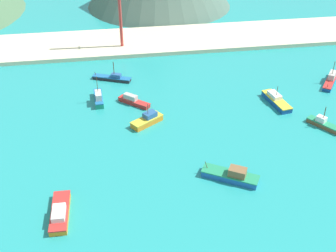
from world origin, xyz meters
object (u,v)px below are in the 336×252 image
object	(u,v)px
radio_tower	(119,2)
fishing_boat_11	(99,98)
fishing_boat_0	(147,120)
fishing_boat_9	(112,78)
fishing_boat_6	(60,213)
fishing_boat_10	(231,175)
fishing_boat_8	(133,101)
fishing_boat_3	(276,100)
fishing_boat_7	(331,80)
fishing_boat_2	(324,124)

from	to	relation	value
radio_tower	fishing_boat_11	bearing A→B (deg)	-103.88
fishing_boat_0	radio_tower	world-z (taller)	radio_tower
fishing_boat_0	fishing_boat_9	bearing A→B (deg)	106.74
fishing_boat_9	radio_tower	xyz separation A→B (m)	(3.99, 20.63, 14.39)
fishing_boat_6	fishing_boat_9	size ratio (longest dim) A/B	0.92
fishing_boat_6	fishing_boat_10	world-z (taller)	fishing_boat_10
fishing_boat_8	fishing_boat_9	distance (m)	14.33
fishing_boat_9	fishing_boat_8	bearing A→B (deg)	-71.83
fishing_boat_10	radio_tower	distance (m)	68.87
fishing_boat_3	fishing_boat_9	bearing A→B (deg)	154.29
fishing_boat_7	fishing_boat_8	bearing A→B (deg)	-176.89
fishing_boat_6	fishing_boat_3	bearing A→B (deg)	31.26
fishing_boat_3	fishing_boat_8	xyz separation A→B (m)	(-34.81, 5.30, -0.05)
fishing_boat_3	fishing_boat_6	bearing A→B (deg)	-148.74
fishing_boat_2	fishing_boat_9	world-z (taller)	fishing_boat_9
fishing_boat_6	fishing_boat_11	xyz separation A→B (m)	(7.20, 38.20, 0.31)
fishing_boat_9	fishing_boat_0	bearing A→B (deg)	-73.26
fishing_boat_2	fishing_boat_7	xyz separation A→B (m)	(11.72, 19.85, 0.15)
fishing_boat_8	fishing_boat_10	bearing A→B (deg)	-62.89
fishing_boat_2	radio_tower	world-z (taller)	radio_tower
fishing_boat_0	radio_tower	xyz separation A→B (m)	(-2.94, 43.66, 14.07)
fishing_boat_3	fishing_boat_9	world-z (taller)	fishing_boat_9
fishing_boat_7	radio_tower	size ratio (longest dim) A/B	0.34
fishing_boat_0	fishing_boat_10	bearing A→B (deg)	-58.18
fishing_boat_9	fishing_boat_2	bearing A→B (deg)	-33.57
fishing_boat_9	fishing_boat_10	size ratio (longest dim) A/B	0.98
fishing_boat_3	radio_tower	distance (m)	54.86
fishing_boat_11	fishing_boat_10	bearing A→B (deg)	-53.99
fishing_boat_8	fishing_boat_11	size ratio (longest dim) A/B	0.94
fishing_boat_0	fishing_boat_8	distance (m)	9.73
fishing_boat_3	fishing_boat_7	world-z (taller)	fishing_boat_7
fishing_boat_3	fishing_boat_11	xyz separation A→B (m)	(-43.18, 7.62, 0.24)
fishing_boat_0	fishing_boat_10	distance (m)	25.56
fishing_boat_8	radio_tower	distance (m)	37.08
fishing_boat_0	fishing_boat_11	distance (m)	15.96
fishing_boat_10	radio_tower	xyz separation A→B (m)	(-16.41, 65.38, 14.10)
fishing_boat_0	fishing_boat_6	bearing A→B (deg)	-124.26
fishing_boat_10	fishing_boat_3	bearing A→B (deg)	53.85
fishing_boat_0	fishing_boat_6	world-z (taller)	fishing_boat_0
fishing_boat_6	fishing_boat_7	xyz separation A→B (m)	(68.87, 38.79, 0.11)
fishing_boat_3	fishing_boat_7	xyz separation A→B (m)	(18.49, 8.20, 0.04)
fishing_boat_2	fishing_boat_11	world-z (taller)	fishing_boat_11
fishing_boat_6	fishing_boat_9	xyz separation A→B (m)	(11.11, 49.50, -0.15)
fishing_boat_3	fishing_boat_11	distance (m)	43.85
fishing_boat_8	fishing_boat_10	world-z (taller)	fishing_boat_10
fishing_boat_8	fishing_boat_11	world-z (taller)	fishing_boat_11
fishing_boat_6	fishing_boat_7	distance (m)	79.04
fishing_boat_3	fishing_boat_8	distance (m)	35.21
fishing_boat_6	fishing_boat_8	distance (m)	39.12
fishing_boat_9	fishing_boat_6	bearing A→B (deg)	-102.65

